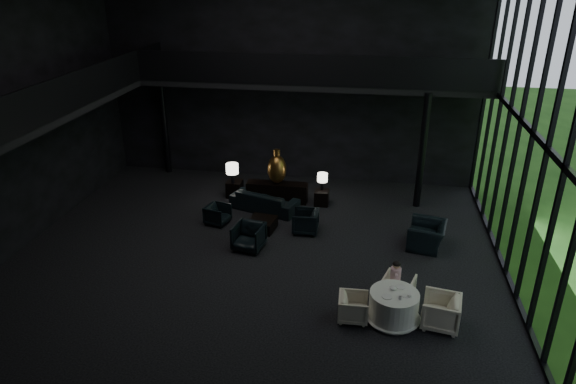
% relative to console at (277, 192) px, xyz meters
% --- Properties ---
extents(floor, '(14.00, 12.00, 0.02)m').
position_rel_console_xyz_m(floor, '(0.10, -3.60, -0.34)').
color(floor, black).
rests_on(floor, ground).
extents(wall_back, '(14.00, 0.04, 8.00)m').
position_rel_console_xyz_m(wall_back, '(0.10, 2.40, 3.66)').
color(wall_back, black).
rests_on(wall_back, ground).
extents(wall_front, '(14.00, 0.04, 8.00)m').
position_rel_console_xyz_m(wall_front, '(0.10, -9.60, 3.66)').
color(wall_front, black).
rests_on(wall_front, ground).
extents(wall_left, '(0.04, 12.00, 8.00)m').
position_rel_console_xyz_m(wall_left, '(-6.90, -3.60, 3.66)').
color(wall_left, black).
rests_on(wall_left, ground).
extents(curtain_wall, '(0.20, 12.00, 8.00)m').
position_rel_console_xyz_m(curtain_wall, '(7.05, -3.60, 3.66)').
color(curtain_wall, black).
rests_on(curtain_wall, ground).
extents(mezzanine_left, '(2.00, 12.00, 0.25)m').
position_rel_console_xyz_m(mezzanine_left, '(-5.90, -3.60, 3.66)').
color(mezzanine_left, black).
rests_on(mezzanine_left, wall_left).
extents(mezzanine_back, '(12.00, 2.00, 0.25)m').
position_rel_console_xyz_m(mezzanine_back, '(1.10, 1.40, 3.66)').
color(mezzanine_back, black).
rests_on(mezzanine_back, wall_back).
extents(railing_left, '(0.06, 12.00, 1.00)m').
position_rel_console_xyz_m(railing_left, '(-4.90, -3.60, 4.26)').
color(railing_left, black).
rests_on(railing_left, mezzanine_left).
extents(railing_back, '(12.00, 0.06, 1.00)m').
position_rel_console_xyz_m(railing_back, '(1.10, 0.40, 4.26)').
color(railing_back, black).
rests_on(railing_back, mezzanine_back).
extents(column_nw, '(0.24, 0.24, 4.00)m').
position_rel_console_xyz_m(column_nw, '(-4.90, 2.10, 1.66)').
color(column_nw, black).
rests_on(column_nw, floor).
extents(column_ne, '(0.24, 0.24, 4.00)m').
position_rel_console_xyz_m(column_ne, '(4.90, 0.40, 1.66)').
color(column_ne, black).
rests_on(column_ne, floor).
extents(console, '(2.16, 0.49, 0.69)m').
position_rel_console_xyz_m(console, '(0.00, 0.00, 0.00)').
color(console, black).
rests_on(console, floor).
extents(bronze_urn, '(0.66, 0.66, 1.24)m').
position_rel_console_xyz_m(bronze_urn, '(0.00, 0.01, 0.87)').
color(bronze_urn, olive).
rests_on(bronze_urn, console).
extents(side_table_left, '(0.54, 0.54, 0.59)m').
position_rel_console_xyz_m(side_table_left, '(-1.60, 0.14, -0.05)').
color(side_table_left, black).
rests_on(side_table_left, floor).
extents(table_lamp_left, '(0.44, 0.44, 0.74)m').
position_rel_console_xyz_m(table_lamp_left, '(-1.60, -0.06, 0.77)').
color(table_lamp_left, black).
rests_on(table_lamp_left, side_table_left).
extents(side_table_right, '(0.48, 0.48, 0.53)m').
position_rel_console_xyz_m(side_table_right, '(1.60, -0.07, -0.08)').
color(side_table_right, black).
rests_on(side_table_right, floor).
extents(table_lamp_right, '(0.36, 0.36, 0.60)m').
position_rel_console_xyz_m(table_lamp_right, '(1.60, 0.04, 0.62)').
color(table_lamp_right, black).
rests_on(table_lamp_right, side_table_right).
extents(sofa, '(2.70, 1.52, 1.01)m').
position_rel_console_xyz_m(sofa, '(-0.29, -0.80, 0.16)').
color(sofa, black).
rests_on(sofa, floor).
extents(lounge_armchair_west, '(0.73, 0.76, 0.65)m').
position_rel_console_xyz_m(lounge_armchair_west, '(-1.58, -2.05, -0.02)').
color(lounge_armchair_west, black).
rests_on(lounge_armchair_west, floor).
extents(lounge_armchair_east, '(0.76, 0.81, 0.82)m').
position_rel_console_xyz_m(lounge_armchair_east, '(1.31, -2.16, 0.07)').
color(lounge_armchair_east, black).
rests_on(lounge_armchair_east, floor).
extents(lounge_armchair_south, '(1.06, 1.01, 0.96)m').
position_rel_console_xyz_m(lounge_armchair_south, '(-0.21, -3.48, 0.14)').
color(lounge_armchair_south, black).
rests_on(lounge_armchair_south, floor).
extents(window_armchair, '(1.08, 1.44, 1.14)m').
position_rel_console_xyz_m(window_armchair, '(4.99, -2.50, 0.23)').
color(window_armchair, black).
rests_on(window_armchair, floor).
extents(coffee_table, '(0.93, 0.93, 0.36)m').
position_rel_console_xyz_m(coffee_table, '(-0.08, -2.23, -0.16)').
color(coffee_table, black).
rests_on(coffee_table, floor).
extents(dining_table, '(1.31, 1.31, 0.75)m').
position_rel_console_xyz_m(dining_table, '(3.94, -6.19, -0.02)').
color(dining_table, white).
rests_on(dining_table, floor).
extents(dining_chair_north, '(0.87, 0.84, 0.73)m').
position_rel_console_xyz_m(dining_chair_north, '(4.08, -5.37, 0.02)').
color(dining_chair_north, beige).
rests_on(dining_chair_north, floor).
extents(dining_chair_east, '(1.00, 1.05, 0.94)m').
position_rel_console_xyz_m(dining_chair_east, '(5.01, -6.24, 0.13)').
color(dining_chair_east, '#C1B192').
rests_on(dining_chair_east, floor).
extents(dining_chair_west, '(0.61, 0.65, 0.65)m').
position_rel_console_xyz_m(dining_chair_west, '(3.01, -6.32, -0.02)').
color(dining_chair_west, beige).
rests_on(dining_chair_west, floor).
extents(child, '(0.27, 0.27, 0.57)m').
position_rel_console_xyz_m(child, '(3.99, -5.23, 0.39)').
color(child, '#E3B0C8').
rests_on(child, dining_chair_north).
extents(plate_a, '(0.26, 0.26, 0.01)m').
position_rel_console_xyz_m(plate_a, '(3.76, -6.38, 0.41)').
color(plate_a, white).
rests_on(plate_a, dining_table).
extents(plate_b, '(0.26, 0.26, 0.02)m').
position_rel_console_xyz_m(plate_b, '(4.08, -5.91, 0.41)').
color(plate_b, white).
rests_on(plate_b, dining_table).
extents(saucer, '(0.17, 0.17, 0.01)m').
position_rel_console_xyz_m(saucer, '(4.17, -6.27, 0.41)').
color(saucer, white).
rests_on(saucer, dining_table).
extents(coffee_cup, '(0.12, 0.12, 0.07)m').
position_rel_console_xyz_m(coffee_cup, '(4.26, -6.29, 0.45)').
color(coffee_cup, white).
rests_on(coffee_cup, saucer).
extents(cereal_bowl, '(0.16, 0.16, 0.08)m').
position_rel_console_xyz_m(cereal_bowl, '(3.90, -6.05, 0.45)').
color(cereal_bowl, white).
rests_on(cereal_bowl, dining_table).
extents(cream_pot, '(0.07, 0.07, 0.08)m').
position_rel_console_xyz_m(cream_pot, '(4.05, -6.42, 0.44)').
color(cream_pot, '#99999E').
rests_on(cream_pot, dining_table).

